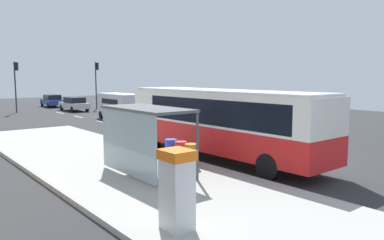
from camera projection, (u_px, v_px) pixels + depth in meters
ground_plane at (128, 129)px, 27.69m from camera, size 56.00×92.00×0.04m
sidewalk_platform at (136, 175)px, 14.40m from camera, size 6.20×30.00×0.18m
lane_stripe_seg_1 at (306, 166)px, 16.22m from camera, size 0.16×2.20×0.01m
lane_stripe_seg_2 at (225, 148)px, 20.10m from camera, size 0.16×2.20×0.01m
lane_stripe_seg_3 at (171, 137)px, 23.97m from camera, size 0.16×2.20×0.01m
lane_stripe_seg_4 at (131, 128)px, 27.84m from camera, size 0.16×2.20×0.01m
lane_stripe_seg_5 at (102, 122)px, 31.72m from camera, size 0.16×2.20×0.01m
lane_stripe_seg_6 at (78, 117)px, 35.59m from camera, size 0.16×2.20×0.01m
lane_stripe_seg_7 at (60, 113)px, 39.46m from camera, size 0.16×2.20×0.01m
bus at (220, 120)px, 17.35m from camera, size 2.66×11.04×3.21m
white_van at (120, 105)px, 33.03m from camera, size 2.15×5.25×2.30m
sedan_near at (52, 100)px, 47.10m from camera, size 2.04×4.49×1.52m
sedan_far at (74, 104)px, 41.52m from camera, size 1.95×4.45×1.52m
ticket_machine at (177, 189)px, 8.95m from camera, size 0.66×0.76×1.94m
recycling_bin_orange at (191, 155)px, 15.20m from camera, size 0.52×0.52×0.95m
recycling_bin_red at (181, 153)px, 15.75m from camera, size 0.52×0.52×0.95m
recycling_bin_blue at (171, 150)px, 16.29m from camera, size 0.52×0.52×0.95m
traffic_light_near_side at (97, 78)px, 44.00m from camera, size 0.49×0.28×5.46m
traffic_light_far_side at (16, 79)px, 39.28m from camera, size 0.49×0.28×5.32m
bus_shelter at (140, 124)px, 13.85m from camera, size 1.80×4.00×2.50m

